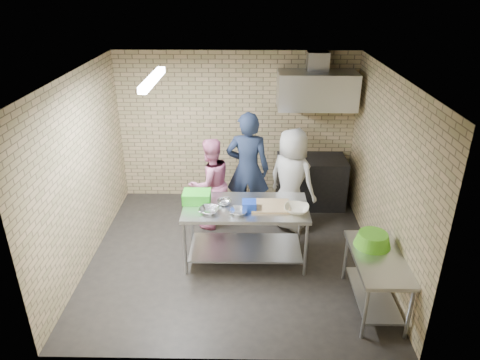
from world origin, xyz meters
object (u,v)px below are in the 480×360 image
object	(u,v)px
side_counter	(375,282)
bottle_green	(341,93)
green_crate	(197,197)
bottle_red	(318,92)
man_navy	(248,169)
green_basin	(373,239)
prep_table	(245,233)
stove	(311,182)
blue_tub	(249,205)
woman_pink	(210,184)
woman_white	(291,180)

from	to	relation	value
side_counter	bottle_green	xyz separation A→B (m)	(0.00, 2.99, 1.64)
green_crate	bottle_red	size ratio (longest dim) A/B	2.17
man_navy	green_basin	bearing A→B (deg)	135.07
prep_table	man_navy	xyz separation A→B (m)	(0.03, 1.09, 0.53)
stove	green_crate	bearing A→B (deg)	-139.09
side_counter	green_basin	size ratio (longest dim) A/B	2.61
blue_tub	bottle_red	bearing A→B (deg)	60.70
blue_tub	woman_pink	size ratio (longest dim) A/B	0.13
green_crate	woman_white	distance (m)	1.65
stove	woman_white	bearing A→B (deg)	-118.64
blue_tub	green_basin	xyz separation A→B (m)	(1.55, -0.66, -0.11)
stove	woman_white	size ratio (longest dim) A/B	0.70
woman_white	stove	bearing A→B (deg)	-79.75
bottle_red	green_crate	bearing A→B (deg)	-135.90
side_counter	stove	xyz separation A→B (m)	(-0.45, 2.75, 0.08)
bottle_red	man_navy	size ratio (longest dim) A/B	0.09
blue_tub	woman_white	world-z (taller)	woman_white
green_basin	bottle_red	world-z (taller)	bottle_red
blue_tub	green_crate	bearing A→B (deg)	163.65
woman_pink	stove	bearing A→B (deg)	170.89
woman_pink	prep_table	bearing A→B (deg)	87.81
man_navy	woman_pink	size ratio (longest dim) A/B	1.26
stove	blue_tub	size ratio (longest dim) A/B	6.14
blue_tub	bottle_red	world-z (taller)	bottle_red
prep_table	blue_tub	bearing A→B (deg)	-63.43
side_counter	stove	size ratio (longest dim) A/B	1.00
man_navy	blue_tub	bearing A→B (deg)	95.93
blue_tub	woman_white	bearing A→B (deg)	56.80
prep_table	side_counter	bearing A→B (deg)	-32.10
green_crate	blue_tub	world-z (taller)	green_crate
green_basin	man_navy	bearing A→B (deg)	130.26
green_basin	stove	bearing A→B (deg)	99.76
green_crate	blue_tub	xyz separation A→B (m)	(0.75, -0.22, -0.01)
woman_white	prep_table	bearing A→B (deg)	91.04
prep_table	green_crate	bearing A→B (deg)	170.27
side_counter	man_navy	size ratio (longest dim) A/B	0.62
stove	bottle_red	distance (m)	1.60
blue_tub	man_navy	size ratio (longest dim) A/B	0.10
prep_table	bottle_red	distance (m)	2.81
side_counter	green_crate	distance (m)	2.64
woman_white	man_navy	bearing A→B (deg)	26.97
green_basin	woman_white	xyz separation A→B (m)	(-0.86, 1.70, 0.02)
green_crate	side_counter	bearing A→B (deg)	-26.08
prep_table	bottle_red	xyz separation A→B (m)	(1.22, 1.98, 1.59)
prep_table	woman_white	world-z (taller)	woman_white
prep_table	bottle_green	distance (m)	3.00
prep_table	side_counter	xyz separation A→B (m)	(1.62, -1.01, -0.06)
bottle_red	man_navy	xyz separation A→B (m)	(-1.19, -0.89, -1.06)
prep_table	bottle_green	bearing A→B (deg)	50.74
bottle_red	man_navy	world-z (taller)	bottle_red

